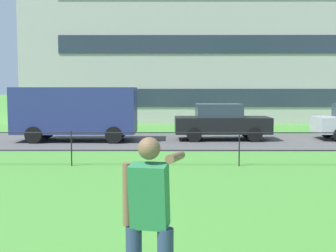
{
  "coord_description": "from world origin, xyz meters",
  "views": [
    {
      "loc": [
        -1.94,
        1.54,
        2.21
      ],
      "look_at": [
        -1.99,
        9.92,
        1.49
      ],
      "focal_mm": 47.7,
      "sensor_mm": 36.0,
      "label": 1
    }
  ],
  "objects_px": {
    "person_thrower": "(150,218)",
    "panel_van_far_left": "(76,111)",
    "car_black_right": "(221,122)",
    "apartment_building_background": "(256,27)"
  },
  "relations": [
    {
      "from": "person_thrower",
      "to": "panel_van_far_left",
      "type": "bearing_deg",
      "value": 104.66
    },
    {
      "from": "car_black_right",
      "to": "person_thrower",
      "type": "bearing_deg",
      "value": -99.13
    },
    {
      "from": "person_thrower",
      "to": "car_black_right",
      "type": "height_order",
      "value": "person_thrower"
    },
    {
      "from": "person_thrower",
      "to": "car_black_right",
      "type": "distance_m",
      "value": 14.87
    },
    {
      "from": "apartment_building_background",
      "to": "car_black_right",
      "type": "bearing_deg",
      "value": -106.21
    },
    {
      "from": "panel_van_far_left",
      "to": "car_black_right",
      "type": "distance_m",
      "value": 6.13
    },
    {
      "from": "apartment_building_background",
      "to": "panel_van_far_left",
      "type": "bearing_deg",
      "value": -125.04
    },
    {
      "from": "person_thrower",
      "to": "panel_van_far_left",
      "type": "xyz_separation_m",
      "value": [
        -3.74,
        14.3,
        0.33
      ]
    },
    {
      "from": "car_black_right",
      "to": "apartment_building_background",
      "type": "bearing_deg",
      "value": 73.79
    },
    {
      "from": "person_thrower",
      "to": "car_black_right",
      "type": "bearing_deg",
      "value": 80.87
    }
  ]
}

